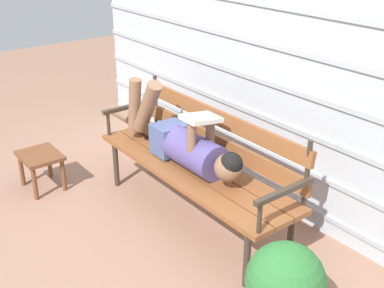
% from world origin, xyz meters
% --- Properties ---
extents(ground_plane, '(12.00, 12.00, 0.00)m').
position_xyz_m(ground_plane, '(0.00, 0.00, 0.00)').
color(ground_plane, '#936B56').
extents(house_siding, '(4.41, 0.08, 2.19)m').
position_xyz_m(house_siding, '(0.00, 0.81, 1.09)').
color(house_siding, '#B2BCC6').
rests_on(house_siding, ground).
extents(park_bench, '(1.79, 0.51, 0.87)m').
position_xyz_m(park_bench, '(-0.00, 0.22, 0.48)').
color(park_bench, brown).
rests_on(park_bench, ground).
extents(reclining_person, '(1.71, 0.26, 0.56)m').
position_xyz_m(reclining_person, '(-0.13, 0.14, 0.59)').
color(reclining_person, '#514784').
extents(footstool, '(0.37, 0.30, 0.31)m').
position_xyz_m(footstool, '(-1.12, -0.55, 0.25)').
color(footstool, brown).
rests_on(footstool, ground).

